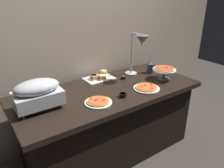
# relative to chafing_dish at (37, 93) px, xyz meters

# --- Properties ---
(ground_plane) EXTENTS (8.00, 8.00, 0.00)m
(ground_plane) POSITION_rel_chafing_dish_xyz_m (0.69, -0.02, -0.91)
(ground_plane) COLOR #38332D
(back_wall) EXTENTS (4.40, 0.04, 2.40)m
(back_wall) POSITION_rel_chafing_dish_xyz_m (0.69, 0.48, 0.29)
(back_wall) COLOR #B7A893
(back_wall) RESTS_ON ground_plane
(buffet_table) EXTENTS (1.90, 0.84, 0.76)m
(buffet_table) POSITION_rel_chafing_dish_xyz_m (0.69, -0.02, -0.52)
(buffet_table) COLOR black
(buffet_table) RESTS_ON ground_plane
(chafing_dish) EXTENTS (0.39, 0.24, 0.26)m
(chafing_dish) POSITION_rel_chafing_dish_xyz_m (0.00, 0.00, 0.00)
(chafing_dish) COLOR #B7BABF
(chafing_dish) RESTS_ON buffet_table
(heat_lamp) EXTENTS (0.15, 0.31, 0.50)m
(heat_lamp) POSITION_rel_chafing_dish_xyz_m (1.18, 0.07, 0.24)
(heat_lamp) COLOR #B7BABF
(heat_lamp) RESTS_ON buffet_table
(pizza_plate_front) EXTENTS (0.27, 0.27, 0.03)m
(pizza_plate_front) POSITION_rel_chafing_dish_xyz_m (1.03, -0.23, -0.14)
(pizza_plate_front) COLOR white
(pizza_plate_front) RESTS_ON buffet_table
(pizza_plate_center) EXTENTS (0.25, 0.25, 0.03)m
(pizza_plate_center) POSITION_rel_chafing_dish_xyz_m (0.46, -0.20, -0.14)
(pizza_plate_center) COLOR white
(pizza_plate_center) RESTS_ON buffet_table
(pizza_plate_raised_stand) EXTENTS (0.26, 0.26, 0.14)m
(pizza_plate_raised_stand) POSITION_rel_chafing_dish_xyz_m (1.37, -0.14, -0.04)
(pizza_plate_raised_stand) COLOR #595B60
(pizza_plate_raised_stand) RESTS_ON buffet_table
(sandwich_platter) EXTENTS (0.33, 0.23, 0.06)m
(sandwich_platter) POSITION_rel_chafing_dish_xyz_m (0.77, 0.29, -0.13)
(sandwich_platter) COLOR white
(sandwich_platter) RESTS_ON buffet_table
(sauce_cup_near) EXTENTS (0.07, 0.07, 0.04)m
(sauce_cup_near) POSITION_rel_chafing_dish_xyz_m (0.72, -0.23, -0.13)
(sauce_cup_near) COLOR black
(sauce_cup_near) RESTS_ON buffet_table
(sauce_cup_far) EXTENTS (0.06, 0.06, 0.03)m
(sauce_cup_far) POSITION_rel_chafing_dish_xyz_m (1.00, 0.13, -0.13)
(sauce_cup_far) COLOR black
(sauce_cup_far) RESTS_ON buffet_table
(utensil_holder) EXTENTS (0.08, 0.08, 0.23)m
(utensil_holder) POSITION_rel_chafing_dish_xyz_m (1.40, 0.11, -0.09)
(utensil_holder) COLOR #383347
(utensil_holder) RESTS_ON buffet_table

